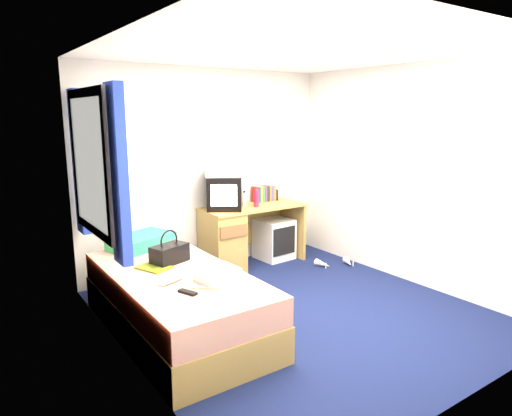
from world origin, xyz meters
TOP-DOWN VIEW (x-y plane):
  - ground at (0.00, 0.00)m, footprint 3.40×3.40m
  - room_shell at (0.00, 0.00)m, footprint 3.40×3.40m
  - bed at (-1.10, 0.28)m, footprint 1.01×2.00m
  - pillow at (-1.07, 1.15)m, footprint 0.71×0.58m
  - desk at (0.20, 1.44)m, footprint 1.30×0.55m
  - storage_cube at (0.83, 1.46)m, footprint 0.45×0.45m
  - crt_tv at (0.08, 1.44)m, footprint 0.54×0.53m
  - vcr at (0.08, 1.44)m, footprint 0.55×0.50m
  - book_row at (0.77, 1.60)m, footprint 0.31×0.13m
  - picture_frame at (0.95, 1.58)m, footprint 0.05×0.12m
  - pink_water_bottle at (0.47, 1.35)m, footprint 0.07×0.07m
  - aerosol_can at (0.40, 1.50)m, footprint 0.06×0.06m
  - handbag at (-1.03, 0.55)m, footprint 0.37×0.28m
  - towel at (-0.90, -0.09)m, footprint 0.32×0.27m
  - magazine at (-1.21, 0.49)m, footprint 0.30×0.34m
  - water_bottle at (-1.23, 0.08)m, footprint 0.21×0.13m
  - colour_swatch_fan at (-1.06, -0.18)m, footprint 0.21×0.18m
  - remote_control at (-1.22, -0.20)m, footprint 0.11×0.17m
  - window_assembly at (-1.55, 0.90)m, footprint 0.11×1.42m
  - white_heels at (1.27, 0.75)m, footprint 0.46×0.36m

SIDE VIEW (x-z plane):
  - ground at x=0.00m, z-range 0.00..0.00m
  - white_heels at x=1.27m, z-range -0.01..0.09m
  - storage_cube at x=0.83m, z-range 0.00..0.52m
  - bed at x=-1.10m, z-range 0.00..0.54m
  - desk at x=0.20m, z-range 0.03..0.78m
  - colour_swatch_fan at x=-1.06m, z-range 0.54..0.55m
  - magazine at x=-1.21m, z-range 0.54..0.55m
  - remote_control at x=-1.22m, z-range 0.54..0.56m
  - water_bottle at x=-1.23m, z-range 0.54..0.61m
  - towel at x=-0.90m, z-range 0.54..0.64m
  - pillow at x=-1.07m, z-range 0.54..0.67m
  - handbag at x=-1.03m, z-range 0.48..0.78m
  - picture_frame at x=0.95m, z-range 0.75..0.89m
  - aerosol_can at x=0.40m, z-range 0.75..0.91m
  - pink_water_bottle at x=0.47m, z-range 0.75..0.94m
  - book_row at x=0.77m, z-range 0.75..0.95m
  - crt_tv at x=0.08m, z-range 0.75..1.15m
  - vcr at x=0.08m, z-range 1.15..1.24m
  - window_assembly at x=-1.55m, z-range 0.72..2.12m
  - room_shell at x=0.00m, z-range -0.25..3.15m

